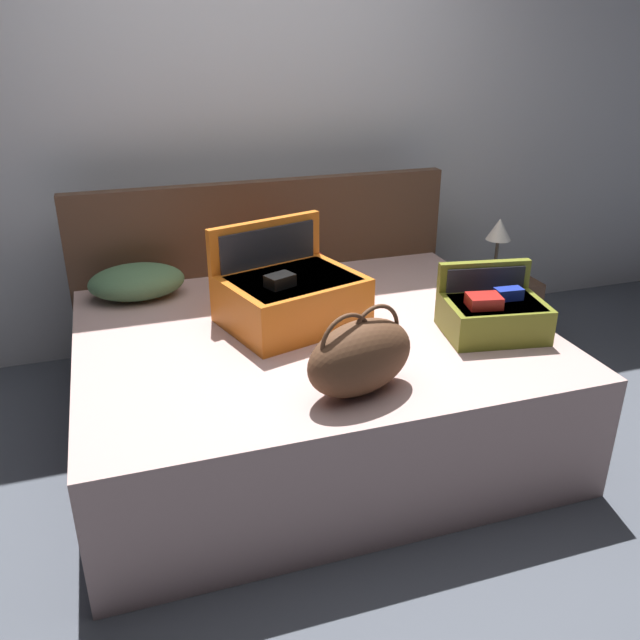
% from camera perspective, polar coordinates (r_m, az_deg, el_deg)
% --- Properties ---
extents(ground_plane, '(12.00, 12.00, 0.00)m').
position_cam_1_polar(ground_plane, '(2.94, 1.73, -13.91)').
color(ground_plane, '#4C515B').
extents(back_wall, '(8.00, 0.10, 2.60)m').
position_cam_1_polar(back_wall, '(3.94, -6.50, 16.56)').
color(back_wall, silver).
rests_on(back_wall, ground).
extents(bed, '(2.04, 1.65, 0.56)m').
position_cam_1_polar(bed, '(3.10, -0.71, -5.50)').
color(bed, '#BC9993').
rests_on(bed, ground).
extents(headboard, '(2.08, 0.08, 1.05)m').
position_cam_1_polar(headboard, '(3.75, -4.70, 4.03)').
color(headboard, '#4C3323').
rests_on(headboard, ground).
extents(hard_case_large, '(0.69, 0.62, 0.44)m').
position_cam_1_polar(hard_case_large, '(2.99, -2.58, 2.16)').
color(hard_case_large, '#D16619').
rests_on(hard_case_large, bed).
extents(hard_case_medium, '(0.47, 0.39, 0.29)m').
position_cam_1_polar(hard_case_medium, '(2.99, 14.67, 0.62)').
color(hard_case_medium, olive).
rests_on(hard_case_medium, bed).
extents(duffel_bag, '(0.50, 0.35, 0.34)m').
position_cam_1_polar(duffel_bag, '(2.42, 3.50, -3.16)').
color(duffel_bag, brown).
rests_on(duffel_bag, bed).
extents(pillow_near_headboard, '(0.51, 0.40, 0.18)m').
position_cam_1_polar(pillow_near_headboard, '(3.50, -2.87, 4.68)').
color(pillow_near_headboard, maroon).
rests_on(pillow_near_headboard, bed).
extents(pillow_center_head, '(0.47, 0.32, 0.17)m').
position_cam_1_polar(pillow_center_head, '(3.41, -15.52, 3.20)').
color(pillow_center_head, '#4C724C').
rests_on(pillow_center_head, bed).
extents(nightstand, '(0.44, 0.40, 0.45)m').
position_cam_1_polar(nightstand, '(4.10, 14.42, 0.61)').
color(nightstand, '#4C3323').
rests_on(nightstand, ground).
extents(table_lamp, '(0.14, 0.14, 0.35)m').
position_cam_1_polar(table_lamp, '(3.94, 15.15, 7.18)').
color(table_lamp, '#3F3833').
rests_on(table_lamp, nightstand).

